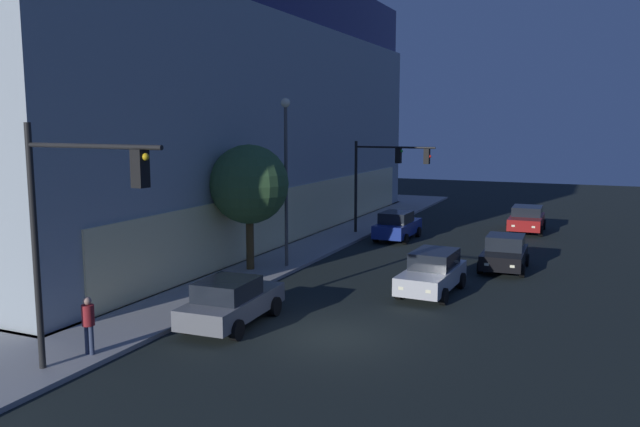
{
  "coord_description": "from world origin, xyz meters",
  "views": [
    {
      "loc": [
        -18.18,
        -7.56,
        6.82
      ],
      "look_at": [
        5.02,
        2.7,
        3.24
      ],
      "focal_mm": 35.33,
      "sensor_mm": 36.0,
      "label": 1
    }
  ],
  "objects_px": {
    "traffic_light_near_corner": "(69,212)",
    "traffic_light_far_corner": "(386,167)",
    "car_silver": "(432,272)",
    "car_black": "(505,253)",
    "car_grey": "(231,301)",
    "car_blue": "(397,226)",
    "modern_building": "(110,106)",
    "sidewalk_tree": "(249,185)",
    "pedestrian_waiting": "(88,320)",
    "street_lamp_sidewalk": "(286,162)",
    "car_red": "(527,219)"
  },
  "relations": [
    {
      "from": "modern_building",
      "to": "car_silver",
      "type": "height_order",
      "value": "modern_building"
    },
    {
      "from": "modern_building",
      "to": "car_black",
      "type": "height_order",
      "value": "modern_building"
    },
    {
      "from": "traffic_light_far_corner",
      "to": "sidewalk_tree",
      "type": "relative_size",
      "value": 0.98
    },
    {
      "from": "car_silver",
      "to": "car_blue",
      "type": "bearing_deg",
      "value": 23.69
    },
    {
      "from": "car_black",
      "to": "car_silver",
      "type": "bearing_deg",
      "value": 159.22
    },
    {
      "from": "car_blue",
      "to": "pedestrian_waiting",
      "type": "bearing_deg",
      "value": 173.49
    },
    {
      "from": "traffic_light_near_corner",
      "to": "car_blue",
      "type": "xyz_separation_m",
      "value": [
        23.81,
        -1.56,
        -3.74
      ]
    },
    {
      "from": "street_lamp_sidewalk",
      "to": "car_grey",
      "type": "xyz_separation_m",
      "value": [
        -8.38,
        -2.13,
        -4.27
      ]
    },
    {
      "from": "modern_building",
      "to": "car_red",
      "type": "bearing_deg",
      "value": -72.09
    },
    {
      "from": "modern_building",
      "to": "car_silver",
      "type": "relative_size",
      "value": 8.57
    },
    {
      "from": "sidewalk_tree",
      "to": "car_blue",
      "type": "xyz_separation_m",
      "value": [
        10.85,
        -3.81,
        -3.25
      ]
    },
    {
      "from": "street_lamp_sidewalk",
      "to": "car_black",
      "type": "distance_m",
      "value": 11.21
    },
    {
      "from": "traffic_light_near_corner",
      "to": "traffic_light_far_corner",
      "type": "height_order",
      "value": "traffic_light_near_corner"
    },
    {
      "from": "sidewalk_tree",
      "to": "car_blue",
      "type": "bearing_deg",
      "value": -19.33
    },
    {
      "from": "traffic_light_near_corner",
      "to": "pedestrian_waiting",
      "type": "bearing_deg",
      "value": 34.24
    },
    {
      "from": "traffic_light_far_corner",
      "to": "car_red",
      "type": "relative_size",
      "value": 1.25
    },
    {
      "from": "car_grey",
      "to": "modern_building",
      "type": "bearing_deg",
      "value": 50.69
    },
    {
      "from": "sidewalk_tree",
      "to": "traffic_light_near_corner",
      "type": "bearing_deg",
      "value": -170.17
    },
    {
      "from": "car_blue",
      "to": "car_grey",
      "type": "bearing_deg",
      "value": 178.65
    },
    {
      "from": "modern_building",
      "to": "car_blue",
      "type": "xyz_separation_m",
      "value": [
        2.4,
        -19.43,
        -7.2
      ]
    },
    {
      "from": "car_silver",
      "to": "car_black",
      "type": "distance_m",
      "value": 5.94
    },
    {
      "from": "car_black",
      "to": "street_lamp_sidewalk",
      "type": "bearing_deg",
      "value": 113.16
    },
    {
      "from": "modern_building",
      "to": "traffic_light_near_corner",
      "type": "relative_size",
      "value": 5.82
    },
    {
      "from": "traffic_light_near_corner",
      "to": "car_black",
      "type": "bearing_deg",
      "value": -24.97
    },
    {
      "from": "pedestrian_waiting",
      "to": "car_black",
      "type": "xyz_separation_m",
      "value": [
        16.85,
        -9.51,
        -0.38
      ]
    },
    {
      "from": "traffic_light_far_corner",
      "to": "car_grey",
      "type": "height_order",
      "value": "traffic_light_far_corner"
    },
    {
      "from": "pedestrian_waiting",
      "to": "car_blue",
      "type": "xyz_separation_m",
      "value": [
        22.35,
        -2.55,
        -0.33
      ]
    },
    {
      "from": "traffic_light_far_corner",
      "to": "pedestrian_waiting",
      "type": "distance_m",
      "value": 23.3
    },
    {
      "from": "traffic_light_far_corner",
      "to": "car_blue",
      "type": "bearing_deg",
      "value": -125.2
    },
    {
      "from": "car_black",
      "to": "traffic_light_far_corner",
      "type": "bearing_deg",
      "value": 52.03
    },
    {
      "from": "traffic_light_far_corner",
      "to": "street_lamp_sidewalk",
      "type": "distance_m",
      "value": 10.42
    },
    {
      "from": "sidewalk_tree",
      "to": "car_silver",
      "type": "relative_size",
      "value": 1.27
    },
    {
      "from": "car_black",
      "to": "car_blue",
      "type": "xyz_separation_m",
      "value": [
        5.51,
        6.96,
        0.05
      ]
    },
    {
      "from": "traffic_light_far_corner",
      "to": "car_blue",
      "type": "height_order",
      "value": "traffic_light_far_corner"
    },
    {
      "from": "car_silver",
      "to": "car_black",
      "type": "height_order",
      "value": "car_silver"
    },
    {
      "from": "pedestrian_waiting",
      "to": "modern_building",
      "type": "bearing_deg",
      "value": 40.23
    },
    {
      "from": "traffic_light_near_corner",
      "to": "modern_building",
      "type": "bearing_deg",
      "value": 39.85
    },
    {
      "from": "traffic_light_near_corner",
      "to": "car_grey",
      "type": "xyz_separation_m",
      "value": [
        5.85,
        -1.14,
        -3.75
      ]
    },
    {
      "from": "modern_building",
      "to": "pedestrian_waiting",
      "type": "xyz_separation_m",
      "value": [
        -19.95,
        -16.88,
        -6.87
      ]
    },
    {
      "from": "pedestrian_waiting",
      "to": "car_grey",
      "type": "height_order",
      "value": "pedestrian_waiting"
    },
    {
      "from": "traffic_light_far_corner",
      "to": "car_silver",
      "type": "relative_size",
      "value": 1.24
    },
    {
      "from": "car_silver",
      "to": "car_blue",
      "type": "distance_m",
      "value": 12.08
    },
    {
      "from": "car_silver",
      "to": "street_lamp_sidewalk",
      "type": "bearing_deg",
      "value": 78.66
    },
    {
      "from": "traffic_light_near_corner",
      "to": "car_black",
      "type": "distance_m",
      "value": 20.54
    },
    {
      "from": "car_grey",
      "to": "traffic_light_near_corner",
      "type": "bearing_deg",
      "value": 168.99
    },
    {
      "from": "traffic_light_near_corner",
      "to": "traffic_light_far_corner",
      "type": "relative_size",
      "value": 1.19
    },
    {
      "from": "modern_building",
      "to": "car_grey",
      "type": "xyz_separation_m",
      "value": [
        -15.56,
        -19.0,
        -7.21
      ]
    },
    {
      "from": "car_black",
      "to": "car_grey",
      "type": "bearing_deg",
      "value": 149.33
    },
    {
      "from": "traffic_light_far_corner",
      "to": "car_black",
      "type": "relative_size",
      "value": 1.39
    },
    {
      "from": "traffic_light_far_corner",
      "to": "car_silver",
      "type": "xyz_separation_m",
      "value": [
        -11.75,
        -5.83,
        -3.39
      ]
    }
  ]
}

